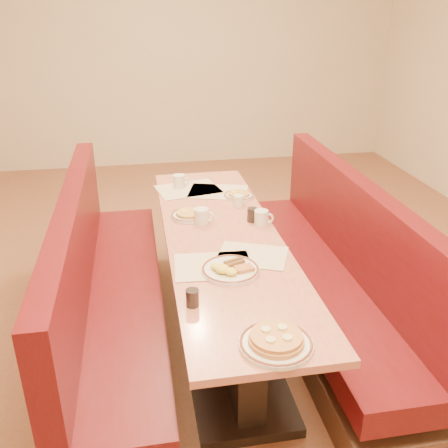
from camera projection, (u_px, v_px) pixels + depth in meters
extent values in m
plane|color=#9E6647|center=(223.00, 335.00, 3.40)|extent=(8.00, 8.00, 0.00)
cube|color=beige|center=(169.00, 58.00, 6.41)|extent=(6.00, 0.04, 2.80)
cube|color=black|center=(223.00, 331.00, 3.38)|extent=(0.55, 1.88, 0.06)
cube|color=black|center=(223.00, 290.00, 3.25)|extent=(0.15, 1.75, 0.71)
cube|color=tan|center=(223.00, 239.00, 3.10)|extent=(0.70, 2.50, 0.04)
cube|color=#4C3326|center=(121.00, 334.00, 3.25)|extent=(0.55, 2.50, 0.20)
cube|color=#550E15|center=(117.00, 298.00, 3.14)|extent=(0.55, 2.50, 0.16)
cube|color=#550E15|center=(75.00, 247.00, 2.94)|extent=(0.12, 2.50, 0.60)
cube|color=#4C3326|center=(318.00, 313.00, 3.46)|extent=(0.55, 2.50, 0.20)
cube|color=#550E15|center=(322.00, 279.00, 3.35)|extent=(0.55, 2.50, 0.16)
cube|color=#550E15|center=(358.00, 225.00, 3.23)|extent=(0.12, 2.50, 0.60)
cube|color=beige|center=(213.00, 266.00, 2.73)|extent=(0.44, 0.34, 0.00)
cube|color=beige|center=(252.00, 255.00, 2.85)|extent=(0.47, 0.42, 0.00)
cube|color=beige|center=(188.00, 189.00, 3.84)|extent=(0.52, 0.43, 0.00)
cube|color=beige|center=(218.00, 192.00, 3.79)|extent=(0.51, 0.44, 0.00)
cylinder|color=silver|center=(276.00, 344.00, 2.10)|extent=(0.32, 0.32, 0.02)
torus|color=brown|center=(276.00, 342.00, 2.10)|extent=(0.31, 0.31, 0.01)
cylinder|color=#D37E4B|center=(276.00, 340.00, 2.09)|extent=(0.24, 0.24, 0.02)
cylinder|color=#D37E4B|center=(276.00, 336.00, 2.09)|extent=(0.22, 0.22, 0.02)
cylinder|color=beige|center=(282.00, 327.00, 2.12)|extent=(0.04, 0.04, 0.01)
cylinder|color=beige|center=(266.00, 329.00, 2.10)|extent=(0.04, 0.04, 0.01)
cylinder|color=beige|center=(271.00, 340.00, 2.04)|extent=(0.04, 0.04, 0.01)
cylinder|color=beige|center=(287.00, 338.00, 2.05)|extent=(0.04, 0.04, 0.01)
cylinder|color=silver|center=(230.00, 270.00, 2.68)|extent=(0.31, 0.31, 0.02)
torus|color=brown|center=(230.00, 269.00, 2.67)|extent=(0.31, 0.31, 0.01)
ellipsoid|color=yellow|center=(222.00, 269.00, 2.63)|extent=(0.08, 0.08, 0.04)
ellipsoid|color=yellow|center=(231.00, 272.00, 2.61)|extent=(0.07, 0.07, 0.04)
ellipsoid|color=yellow|center=(216.00, 266.00, 2.66)|extent=(0.06, 0.06, 0.03)
cylinder|color=brown|center=(236.00, 263.00, 2.70)|extent=(0.11, 0.06, 0.02)
cylinder|color=brown|center=(233.00, 261.00, 2.73)|extent=(0.11, 0.06, 0.02)
cube|color=#C67F3E|center=(244.00, 268.00, 2.65)|extent=(0.11, 0.09, 0.02)
cylinder|color=silver|center=(239.00, 196.00, 3.69)|extent=(0.22, 0.22, 0.02)
torus|color=brown|center=(239.00, 195.00, 3.69)|extent=(0.22, 0.22, 0.01)
cylinder|color=#CC9248|center=(239.00, 194.00, 3.68)|extent=(0.16, 0.16, 0.02)
ellipsoid|color=yellow|center=(235.00, 192.00, 3.69)|extent=(0.05, 0.05, 0.02)
cylinder|color=silver|center=(189.00, 216.00, 3.35)|extent=(0.25, 0.25, 0.02)
torus|color=brown|center=(189.00, 214.00, 3.35)|extent=(0.24, 0.24, 0.01)
cylinder|color=#CC9248|center=(189.00, 213.00, 3.34)|extent=(0.17, 0.17, 0.02)
ellipsoid|color=yellow|center=(184.00, 211.00, 3.35)|extent=(0.05, 0.05, 0.03)
cylinder|color=silver|center=(261.00, 217.00, 3.23)|extent=(0.09, 0.09, 0.10)
torus|color=silver|center=(269.00, 218.00, 3.22)|extent=(0.07, 0.04, 0.07)
cylinder|color=black|center=(261.00, 212.00, 3.21)|extent=(0.08, 0.08, 0.01)
cylinder|color=silver|center=(201.00, 216.00, 3.24)|extent=(0.10, 0.10, 0.10)
torus|color=silver|center=(209.00, 217.00, 3.23)|extent=(0.07, 0.04, 0.07)
cylinder|color=black|center=(201.00, 210.00, 3.22)|extent=(0.08, 0.08, 0.01)
cylinder|color=silver|center=(239.00, 201.00, 3.52)|extent=(0.07, 0.07, 0.08)
torus|color=silver|center=(244.00, 200.00, 3.53)|extent=(0.06, 0.02, 0.06)
cylinder|color=black|center=(239.00, 196.00, 3.51)|extent=(0.06, 0.06, 0.01)
cylinder|color=silver|center=(179.00, 181.00, 3.87)|extent=(0.09, 0.09, 0.10)
torus|color=silver|center=(185.00, 181.00, 3.87)|extent=(0.07, 0.03, 0.07)
cylinder|color=black|center=(179.00, 176.00, 3.85)|extent=(0.08, 0.08, 0.01)
cylinder|color=black|center=(192.00, 298.00, 2.37)|extent=(0.06, 0.06, 0.09)
cylinder|color=silver|center=(192.00, 298.00, 2.37)|extent=(0.06, 0.06, 0.09)
cylinder|color=black|center=(252.00, 215.00, 3.27)|extent=(0.06, 0.06, 0.09)
cylinder|color=silver|center=(252.00, 215.00, 3.27)|extent=(0.07, 0.07, 0.09)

